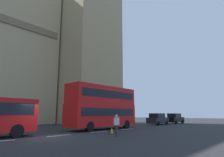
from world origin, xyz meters
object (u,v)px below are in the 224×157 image
(sedan_lead, at_px, (158,119))
(pedestrian_by_kerb, at_px, (117,124))
(traffic_cone_middle, at_px, (112,130))
(sedan_trailing, at_px, (175,118))
(double_decker_bus, at_px, (103,106))

(sedan_lead, height_order, pedestrian_by_kerb, sedan_lead)
(traffic_cone_middle, xyz_separation_m, pedestrian_by_kerb, (-1.30, -1.68, 0.63))
(sedan_trailing, height_order, traffic_cone_middle, sedan_trailing)
(sedan_lead, bearing_deg, sedan_trailing, -4.00)
(sedan_trailing, distance_m, traffic_cone_middle, 22.12)
(double_decker_bus, relative_size, sedan_trailing, 2.12)
(sedan_lead, bearing_deg, pedestrian_by_kerb, -161.20)
(sedan_trailing, bearing_deg, double_decker_bus, 179.18)
(sedan_trailing, distance_m, pedestrian_by_kerb, 23.73)
(pedestrian_by_kerb, bearing_deg, traffic_cone_middle, 52.27)
(pedestrian_by_kerb, bearing_deg, sedan_lead, 18.80)
(sedan_trailing, relative_size, pedestrian_by_kerb, 2.60)
(sedan_lead, bearing_deg, traffic_cone_middle, -165.24)
(traffic_cone_middle, bearing_deg, pedestrian_by_kerb, -127.73)
(traffic_cone_middle, distance_m, pedestrian_by_kerb, 2.22)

